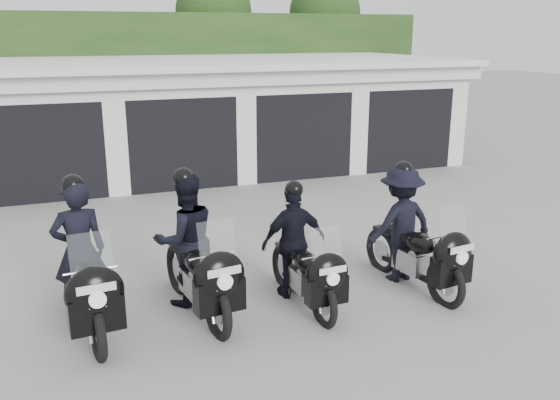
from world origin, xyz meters
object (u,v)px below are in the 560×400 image
object	(u,v)px
police_bike_c	(299,250)
police_bike_d	(407,232)
police_bike_a	(84,269)
police_bike_b	(191,250)

from	to	relation	value
police_bike_c	police_bike_d	size ratio (longest dim) A/B	0.92
police_bike_a	police_bike_c	size ratio (longest dim) A/B	1.15
police_bike_b	police_bike_d	world-z (taller)	police_bike_b
police_bike_b	police_bike_c	bearing A→B (deg)	-18.65
police_bike_b	police_bike_c	distance (m)	1.49
police_bike_c	police_bike_d	xyz separation A→B (m)	(1.75, -0.00, 0.07)
police_bike_b	police_bike_c	world-z (taller)	police_bike_b
police_bike_c	police_bike_b	bearing A→B (deg)	166.60
police_bike_a	police_bike_c	bearing A→B (deg)	-9.20
police_bike_a	police_bike_d	xyz separation A→B (m)	(4.61, -0.19, 0.01)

